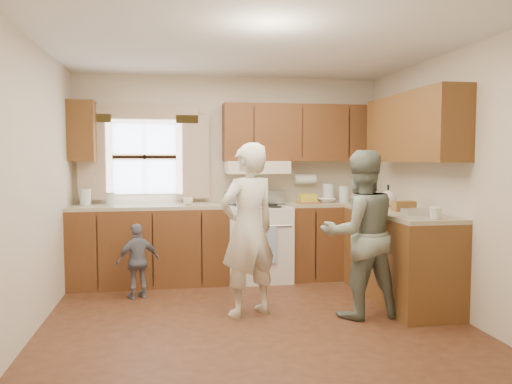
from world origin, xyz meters
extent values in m
plane|color=#412414|center=(0.00, 0.00, 0.00)|extent=(3.80, 3.80, 0.00)
plane|color=white|center=(0.00, 0.00, 2.50)|extent=(3.80, 3.80, 0.00)
plane|color=beige|center=(0.00, 1.75, 1.25)|extent=(3.80, 0.00, 3.80)
plane|color=beige|center=(0.00, -1.75, 1.25)|extent=(3.80, 0.00, 3.80)
plane|color=beige|center=(-1.90, 0.00, 1.25)|extent=(0.00, 3.50, 3.50)
plane|color=beige|center=(1.90, 0.00, 1.25)|extent=(0.00, 3.50, 3.50)
cube|color=#43230E|center=(-0.99, 1.45, 0.45)|extent=(1.82, 0.60, 0.90)
cube|color=#43230E|center=(1.29, 1.45, 0.45)|extent=(1.22, 0.60, 0.90)
cube|color=#42270F|center=(1.60, 0.32, 0.45)|extent=(0.60, 1.65, 0.90)
cube|color=tan|center=(-0.99, 1.45, 0.92)|extent=(1.82, 0.60, 0.04)
cube|color=tan|center=(1.29, 1.45, 0.92)|extent=(1.22, 0.60, 0.04)
cube|color=tan|center=(1.60, 0.32, 0.92)|extent=(0.60, 1.65, 0.04)
cube|color=#43230E|center=(0.90, 1.58, 1.80)|extent=(2.00, 0.33, 0.70)
cube|color=#42270F|center=(-1.75, 1.58, 1.80)|extent=(0.30, 0.33, 0.70)
cube|color=#42270F|center=(1.73, 0.32, 1.80)|extent=(0.33, 1.65, 0.70)
cube|color=beige|center=(0.30, 1.52, 1.38)|extent=(0.76, 0.45, 0.15)
cube|color=silver|center=(-1.05, 1.73, 1.50)|extent=(0.90, 0.03, 0.90)
cube|color=#FFC54B|center=(-1.63, 1.68, 1.50)|extent=(0.40, 0.05, 1.02)
cube|color=#FFC54B|center=(-0.47, 1.68, 1.50)|extent=(0.40, 0.05, 1.02)
cube|color=#FFC54B|center=(-1.05, 1.68, 2.02)|extent=(1.30, 0.05, 0.22)
cylinder|color=white|center=(0.95, 1.65, 1.22)|extent=(0.27, 0.12, 0.12)
imported|color=silver|center=(-0.54, 1.33, 0.98)|extent=(0.12, 0.12, 0.09)
imported|color=silver|center=(1.57, 1.43, 1.09)|extent=(0.12, 0.12, 0.30)
imported|color=silver|center=(1.14, 1.36, 0.97)|extent=(0.23, 0.23, 0.06)
imported|color=silver|center=(1.61, -0.38, 1.00)|extent=(0.15, 0.15, 0.11)
cylinder|color=silver|center=(-1.72, 1.53, 1.03)|extent=(0.12, 0.12, 0.19)
cylinder|color=silver|center=(-1.42, 1.37, 1.02)|extent=(0.09, 0.09, 0.16)
cube|color=olive|center=(0.90, 1.28, 0.95)|extent=(0.26, 0.19, 0.02)
cube|color=gold|center=(0.90, 1.34, 1.00)|extent=(0.20, 0.14, 0.11)
cylinder|color=silver|center=(1.22, 1.51, 1.05)|extent=(0.15, 0.15, 0.22)
cylinder|color=silver|center=(1.38, 1.39, 1.04)|extent=(0.12, 0.12, 0.20)
sphere|color=silver|center=(1.68, 0.77, 1.03)|extent=(0.19, 0.19, 0.19)
cube|color=olive|center=(1.65, 0.32, 0.99)|extent=(0.23, 0.12, 0.10)
cube|color=silver|center=(1.61, -0.01, 0.97)|extent=(0.25, 0.17, 0.06)
cube|color=silver|center=(0.30, 1.43, 0.45)|extent=(0.76, 0.64, 0.90)
cube|color=#B7B7BC|center=(0.30, 1.69, 0.99)|extent=(0.76, 0.10, 0.16)
cylinder|color=#B7B7BC|center=(0.30, 1.11, 0.70)|extent=(0.68, 0.03, 0.03)
cube|color=#475FA6|center=(0.35, 1.09, 0.48)|extent=(0.22, 0.02, 0.42)
cylinder|color=black|center=(0.12, 1.55, 0.91)|extent=(0.18, 0.18, 0.01)
cylinder|color=black|center=(0.48, 1.55, 0.91)|extent=(0.18, 0.18, 0.01)
cylinder|color=black|center=(0.12, 1.30, 0.91)|extent=(0.18, 0.18, 0.01)
cylinder|color=black|center=(0.48, 1.30, 0.91)|extent=(0.18, 0.18, 0.01)
imported|color=beige|center=(-0.03, 0.10, 0.82)|extent=(0.70, 0.61, 1.63)
imported|color=#243A2D|center=(1.00, -0.11, 0.78)|extent=(0.80, 0.64, 1.56)
imported|color=slate|center=(-1.09, 0.85, 0.40)|extent=(0.51, 0.37, 0.80)
camera|label=1|loc=(-0.74, -4.50, 1.50)|focal=35.00mm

